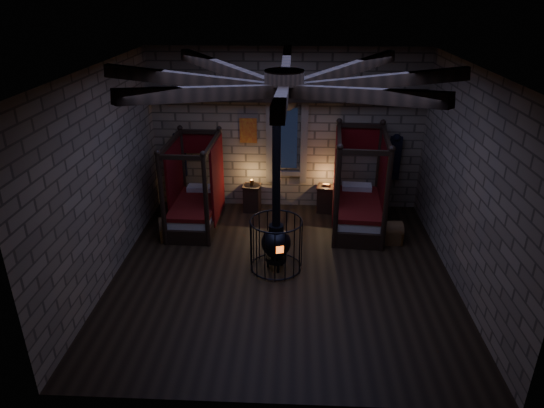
{
  "coord_description": "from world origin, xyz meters",
  "views": [
    {
      "loc": [
        0.21,
        -8.69,
        5.52
      ],
      "look_at": [
        -0.24,
        0.6,
        1.32
      ],
      "focal_mm": 32.0,
      "sensor_mm": 36.0,
      "label": 1
    }
  ],
  "objects_px": {
    "bed_left": "(196,204)",
    "trunk_right": "(386,233)",
    "trunk_left": "(176,228)",
    "stove": "(276,241)",
    "bed_right": "(357,205)"
  },
  "relations": [
    {
      "from": "bed_left",
      "to": "stove",
      "type": "xyz_separation_m",
      "value": [
        2.08,
        -2.0,
        0.12
      ]
    },
    {
      "from": "bed_left",
      "to": "trunk_left",
      "type": "height_order",
      "value": "bed_left"
    },
    {
      "from": "bed_left",
      "to": "stove",
      "type": "distance_m",
      "value": 2.89
    },
    {
      "from": "stove",
      "to": "bed_right",
      "type": "bearing_deg",
      "value": 30.29
    },
    {
      "from": "bed_right",
      "to": "stove",
      "type": "distance_m",
      "value": 2.85
    },
    {
      "from": "trunk_left",
      "to": "trunk_right",
      "type": "distance_m",
      "value": 4.97
    },
    {
      "from": "bed_left",
      "to": "trunk_left",
      "type": "distance_m",
      "value": 0.87
    },
    {
      "from": "stove",
      "to": "trunk_left",
      "type": "bearing_deg",
      "value": 135.57
    },
    {
      "from": "bed_right",
      "to": "bed_left",
      "type": "bearing_deg",
      "value": -174.5
    },
    {
      "from": "trunk_left",
      "to": "trunk_right",
      "type": "relative_size",
      "value": 1.13
    },
    {
      "from": "trunk_right",
      "to": "trunk_left",
      "type": "bearing_deg",
      "value": 176.47
    },
    {
      "from": "bed_left",
      "to": "stove",
      "type": "height_order",
      "value": "stove"
    },
    {
      "from": "bed_right",
      "to": "trunk_right",
      "type": "xyz_separation_m",
      "value": [
        0.61,
        -0.8,
        -0.35
      ]
    },
    {
      "from": "bed_left",
      "to": "trunk_right",
      "type": "height_order",
      "value": "bed_left"
    },
    {
      "from": "bed_right",
      "to": "trunk_left",
      "type": "relative_size",
      "value": 2.78
    }
  ]
}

